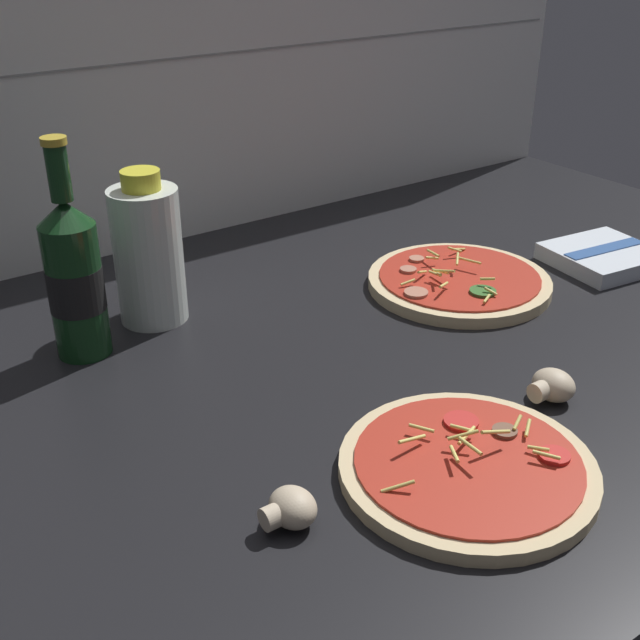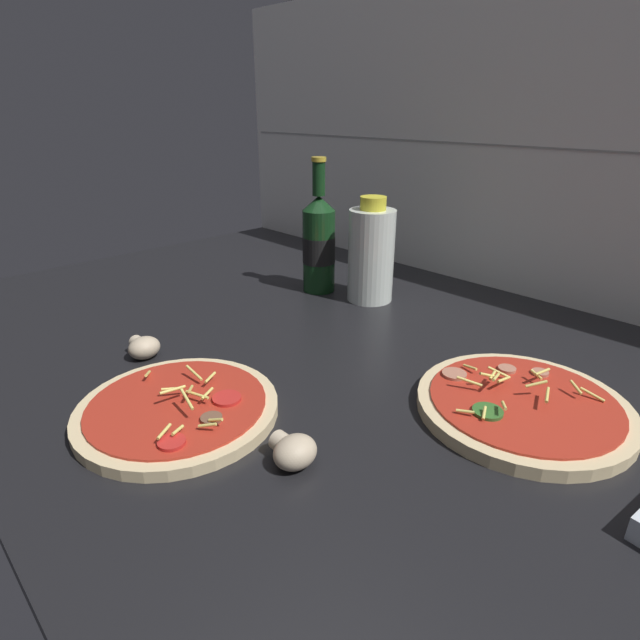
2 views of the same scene
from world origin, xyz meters
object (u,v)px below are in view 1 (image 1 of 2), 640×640
Objects in this scene: beer_bottle at (74,277)px; pizza_near at (468,467)px; oil_bottle at (148,253)px; mushroom_left at (552,386)px; mushroom_right at (290,508)px; dish_towel at (604,257)px; pizza_far at (459,281)px.

pizza_near is at bearing -64.57° from beer_bottle.
mushroom_left is (26.26, -42.24, -7.25)cm from oil_bottle.
dish_towel is (68.55, 19.94, -0.41)cm from mushroom_right.
mushroom_left is at bearing -150.51° from dish_towel.
pizza_near is 1.49× the size of dish_towel.
pizza_far is at bearing 30.12° from mushroom_right.
mushroom_right is (-33.45, -0.09, -0.06)cm from mushroom_left.
oil_bottle is at bearing 157.29° from pizza_far.
mushroom_left is at bearing 0.15° from mushroom_right.
oil_bottle is 1.21× the size of dish_towel.
oil_bottle is at bearing 17.79° from beer_bottle.
beer_bottle reaches higher than pizza_far.
pizza_far is at bearing -22.71° from oil_bottle.
pizza_near is 17.54cm from mushroom_right.
mushroom_right is at bearing 166.87° from pizza_near.
pizza_far reaches higher than mushroom_right.
pizza_far is at bearing 65.53° from mushroom_left.
mushroom_right is at bearing -149.88° from pizza_far.
beer_bottle is 74.84cm from dish_towel.
dish_towel is at bearing -14.81° from beer_bottle.
dish_towel is (71.89, -19.01, -8.48)cm from beer_bottle.
pizza_near is 0.93× the size of beer_bottle.
pizza_near is at bearing -155.08° from dish_towel.
oil_bottle is 65.78cm from dish_towel.
beer_bottle is at bearing 133.43° from mushroom_left.
mushroom_left is at bearing 13.95° from pizza_near.
pizza_near is 16.90cm from mushroom_left.
pizza_far is 4.95× the size of mushroom_left.
beer_bottle reaches higher than mushroom_left.
pizza_near is 48.04cm from oil_bottle.
pizza_far is (28.32, 30.31, 0.08)cm from pizza_near.
pizza_far is 51.09cm from beer_bottle.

